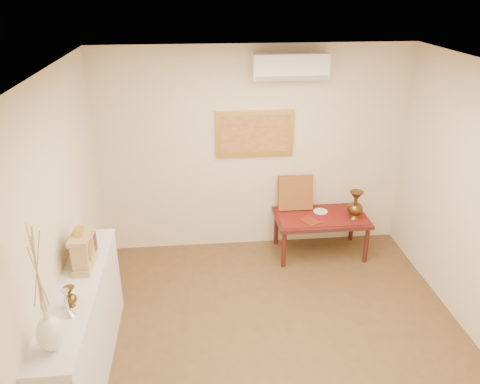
{
  "coord_description": "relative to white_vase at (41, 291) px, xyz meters",
  "views": [
    {
      "loc": [
        -0.76,
        -3.44,
        3.38
      ],
      "look_at": [
        -0.3,
        1.15,
        1.28
      ],
      "focal_mm": 35.0,
      "sensor_mm": 36.0,
      "label": 1
    }
  ],
  "objects": [
    {
      "name": "ceiling",
      "position": [
        1.82,
        0.75,
        1.22
      ],
      "size": [
        4.5,
        4.5,
        0.0
      ],
      "primitive_type": "plane",
      "rotation": [
        3.14,
        0.0,
        0.0
      ],
      "color": "white",
      "rests_on": "ground"
    },
    {
      "name": "brass_urn_small",
      "position": [
        0.02,
        0.48,
        -0.39
      ],
      "size": [
        0.1,
        0.1,
        0.23
      ],
      "primitive_type": null,
      "color": "brown",
      "rests_on": "display_ledge"
    },
    {
      "name": "wall_left",
      "position": [
        -0.18,
        0.75,
        -0.13
      ],
      "size": [
        0.02,
        4.5,
        2.7
      ],
      "primitive_type": "cube",
      "color": "beige",
      "rests_on": "ground"
    },
    {
      "name": "menu",
      "position": [
        2.49,
        2.49,
        -0.92
      ],
      "size": [
        0.27,
        0.3,
        0.01
      ],
      "primitive_type": "cube",
      "rotation": [
        0.0,
        0.0,
        0.47
      ],
      "color": "maroon",
      "rests_on": "table_cloth"
    },
    {
      "name": "display_ledge",
      "position": [
        -0.0,
        0.75,
        -0.99
      ],
      "size": [
        0.37,
        2.02,
        0.98
      ],
      "color": "silver",
      "rests_on": "floor"
    },
    {
      "name": "white_vase",
      "position": [
        0.0,
        0.0,
        0.0
      ],
      "size": [
        0.19,
        0.19,
        1.01
      ],
      "primitive_type": null,
      "color": "white",
      "rests_on": "display_ledge"
    },
    {
      "name": "plate",
      "position": [
        2.69,
        2.74,
        -0.92
      ],
      "size": [
        0.19,
        0.19,
        0.01
      ],
      "primitive_type": "cylinder",
      "color": "white",
      "rests_on": "table_cloth"
    },
    {
      "name": "cushion",
      "position": [
        2.37,
        2.88,
        -0.69
      ],
      "size": [
        0.46,
        0.19,
        0.47
      ],
      "primitive_type": "cube",
      "rotation": [
        -0.21,
        0.0,
        0.0
      ],
      "color": "maroon",
      "rests_on": "table_cloth"
    },
    {
      "name": "low_table",
      "position": [
        2.67,
        2.63,
        -1.0
      ],
      "size": [
        1.2,
        0.7,
        0.55
      ],
      "color": "#451714",
      "rests_on": "floor"
    },
    {
      "name": "painting",
      "position": [
        1.82,
        2.97,
        0.12
      ],
      "size": [
        1.0,
        0.06,
        0.6
      ],
      "color": "gold",
      "rests_on": "wall_back"
    },
    {
      "name": "mantel_clock",
      "position": [
        0.01,
        1.05,
        -0.33
      ],
      "size": [
        0.17,
        0.36,
        0.41
      ],
      "color": "tan",
      "rests_on": "display_ledge"
    },
    {
      "name": "brass_urn_tall",
      "position": [
        3.08,
        2.53,
        -0.7
      ],
      "size": [
        0.2,
        0.2,
        0.46
      ],
      "primitive_type": null,
      "color": "brown",
      "rests_on": "table_cloth"
    },
    {
      "name": "ac_unit",
      "position": [
        2.22,
        2.87,
        0.97
      ],
      "size": [
        0.9,
        0.25,
        0.3
      ],
      "color": "white",
      "rests_on": "wall_back"
    },
    {
      "name": "floor",
      "position": [
        1.82,
        0.75,
        -1.48
      ],
      "size": [
        4.5,
        4.5,
        0.0
      ],
      "primitive_type": "plane",
      "color": "brown",
      "rests_on": "ground"
    },
    {
      "name": "candlestick",
      "position": [
        0.02,
        0.37,
        -0.39
      ],
      "size": [
        0.11,
        0.11,
        0.23
      ],
      "primitive_type": null,
      "color": "silver",
      "rests_on": "display_ledge"
    },
    {
      "name": "table_cloth",
      "position": [
        2.67,
        2.63,
        -0.93
      ],
      "size": [
        1.14,
        0.59,
        0.01
      ],
      "primitive_type": "cube",
      "color": "maroon",
      "rests_on": "low_table"
    },
    {
      "name": "wooden_chest",
      "position": [
        -0.0,
        1.27,
        -0.38
      ],
      "size": [
        0.16,
        0.21,
        0.24
      ],
      "color": "tan",
      "rests_on": "display_ledge"
    },
    {
      "name": "wall_back",
      "position": [
        1.82,
        3.0,
        -0.13
      ],
      "size": [
        4.0,
        0.02,
        2.7
      ],
      "primitive_type": "cube",
      "color": "beige",
      "rests_on": "ground"
    }
  ]
}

